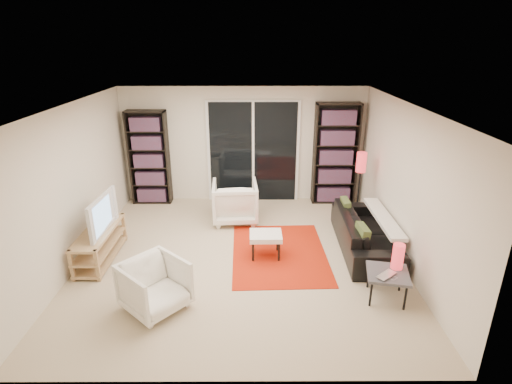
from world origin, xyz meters
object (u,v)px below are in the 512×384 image
Objects in this scene: floor_lamp at (361,170)px; armchair_front at (155,286)px; sofa at (365,232)px; armchair_back at (235,202)px; bookshelf_left at (149,158)px; side_table at (388,275)px; ottoman at (266,237)px; bookshelf_right at (336,154)px; tv_stand at (100,244)px.

armchair_front is at bearing -140.44° from floor_lamp.
armchair_back is (-2.19, 1.12, 0.09)m from sofa.
bookshelf_left is 5.26m from side_table.
ottoman is at bearing -5.12° from armchair_front.
ottoman is (-1.50, -2.31, -0.71)m from bookshelf_right.
ottoman is (1.45, 1.33, 0.01)m from armchair_front.
sofa is 3.25× the size of side_table.
tv_stand is 4.27m from sofa.
bookshelf_left is 3.35m from ottoman.
bookshelf_left is at bearing 166.84° from floor_lamp.
tv_stand is at bearing -178.37° from ottoman.
sofa is 2.46m from armchair_back.
bookshelf_right reaches higher than tv_stand.
bookshelf_left reaches higher than sofa.
floor_lamp is at bearing -73.86° from bookshelf_right.
ottoman is (-1.65, -0.24, 0.04)m from sofa.
bookshelf_right is 2.85× the size of armchair_front.
tv_stand is 1.71m from armchair_front.
bookshelf_left is at bearing 180.00° from bookshelf_right.
bookshelf_right is at bearing 57.00° from ottoman.
floor_lamp is at bearing 17.88° from tv_stand.
sofa reaches higher than ottoman.
bookshelf_left reaches higher than armchair_back.
armchair_front is 3.04m from side_table.
bookshelf_right is 2.46× the size of armchair_back.
sofa is at bearing 87.35° from side_table.
sofa is (0.15, -2.07, -0.75)m from bookshelf_right.
tv_stand is 4.32m from side_table.
tv_stand is (-4.10, -2.38, -0.79)m from bookshelf_right.
armchair_back is 2.83m from armchair_front.
bookshelf_right is 2.20m from sofa.
armchair_back is 1.16× the size of armchair_front.
armchair_front is 0.54× the size of floor_lamp.
armchair_front is (-0.90, -2.68, -0.05)m from armchair_back.
bookshelf_left reaches higher than floor_lamp.
bookshelf_left is 3.85m from bookshelf_right.
tv_stand is at bearing 165.92° from side_table.
tv_stand is (-0.25, -2.38, -0.71)m from bookshelf_left.
floor_lamp reaches higher than armchair_front.
bookshelf_right is at bearing 91.45° from side_table.
armchair_front is at bearing 118.58° from sofa.
armchair_front is (0.90, -3.63, -0.64)m from bookshelf_left.
bookshelf_left is at bearing 64.44° from sofa.
ottoman is (0.55, -1.36, -0.05)m from armchair_back.
armchair_front is 4.24m from floor_lamp.
bookshelf_right is at bearing -158.84° from armchair_back.
floor_lamp is (2.32, -0.02, 0.64)m from armchair_back.
ottoman is at bearing -142.97° from floor_lamp.
side_table is at bearing -35.40° from ottoman.
bookshelf_left is at bearing 138.93° from side_table.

